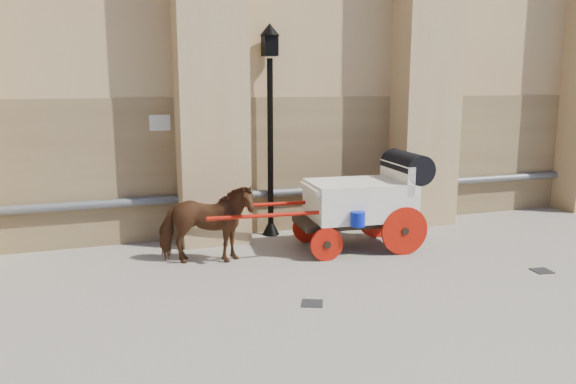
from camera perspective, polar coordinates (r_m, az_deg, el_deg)
name	(u,v)px	position (r m, az deg, el deg)	size (l,w,h in m)	color
ground	(324,294)	(9.04, 3.64, -10.34)	(90.00, 90.00, 0.00)	slate
horse	(206,224)	(10.42, -8.32, -3.26)	(0.80, 1.76, 1.49)	#5C3019
carriage	(367,197)	(11.36, 7.99, -0.53)	(4.50, 1.63, 1.93)	black
street_lamp	(270,125)	(12.07, -1.82, 6.81)	(0.42, 0.42, 4.52)	black
drain_grate_near	(312,303)	(8.66, 2.48, -11.24)	(0.32, 0.32, 0.01)	black
drain_grate_far	(542,271)	(11.04, 24.38, -7.31)	(0.32, 0.32, 0.01)	black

